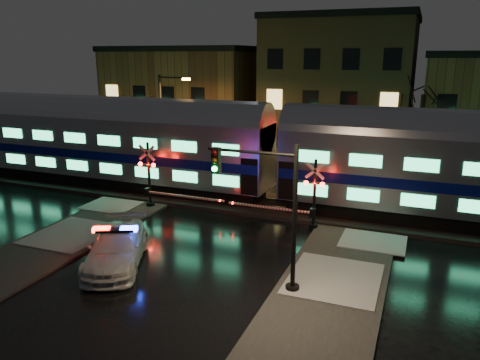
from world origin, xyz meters
name	(u,v)px	position (x,y,z in m)	size (l,w,h in m)	color
ground	(216,233)	(0.00, 0.00, 0.00)	(120.00, 120.00, 0.00)	black
ballast	(251,203)	(0.00, 5.00, 0.12)	(90.00, 4.20, 0.24)	black
sidewalk_left	(24,259)	(-6.50, -6.00, 0.06)	(4.00, 20.00, 0.12)	#2D2D2D
sidewalk_right	(318,319)	(6.50, -6.00, 0.06)	(4.00, 20.00, 0.12)	#2D2D2D
building_left	(188,98)	(-13.00, 22.00, 4.50)	(14.00, 10.00, 9.00)	brown
building_mid	(340,89)	(2.00, 22.50, 5.75)	(12.00, 11.00, 11.50)	brown
train	(277,151)	(1.55, 5.00, 3.38)	(51.00, 3.12, 5.92)	black
police_car	(116,248)	(-2.45, -4.85, 0.78)	(4.16, 5.71, 1.70)	silver
crossing_signal_right	(307,201)	(4.03, 2.30, 1.51)	(5.21, 0.63, 3.69)	black
crossing_signal_left	(154,182)	(-4.98, 2.30, 1.60)	(5.49, 0.64, 3.89)	black
traffic_light	(271,214)	(4.29, -4.48, 3.02)	(3.67, 0.68, 5.68)	black
streetlight	(164,119)	(-8.12, 9.00, 4.25)	(2.47, 0.26, 7.38)	black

